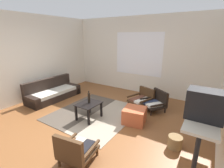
{
  "coord_description": "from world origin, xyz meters",
  "views": [
    {
      "loc": [
        2.33,
        -2.34,
        2.04
      ],
      "look_at": [
        0.09,
        1.14,
        0.78
      ],
      "focal_mm": 25.58,
      "sensor_mm": 36.0,
      "label": 1
    }
  ],
  "objects": [
    {
      "name": "area_rug",
      "position": [
        -0.21,
        0.73,
        0.01
      ],
      "size": [
        2.01,
        2.18,
        0.01
      ],
      "color": "#4C4238",
      "rests_on": "ground"
    },
    {
      "name": "armchair_corner",
      "position": [
        1.11,
        1.83,
        0.25
      ],
      "size": [
        0.79,
        0.78,
        0.57
      ],
      "color": "black",
      "rests_on": "ground"
    },
    {
      "name": "couch",
      "position": [
        -2.06,
        0.81,
        0.21
      ],
      "size": [
        0.73,
        1.76,
        0.67
      ],
      "color": "black",
      "rests_on": "ground"
    },
    {
      "name": "side_wall_left",
      "position": [
        -2.66,
        0.3,
        1.35
      ],
      "size": [
        0.12,
        6.6,
        2.7
      ],
      "primitive_type": "cube",
      "color": "silver",
      "rests_on": "ground"
    },
    {
      "name": "ground_plane",
      "position": [
        0.0,
        0.0,
        0.0
      ],
      "size": [
        7.8,
        7.8,
        0.0
      ],
      "primitive_type": "plane",
      "color": "brown"
    },
    {
      "name": "clay_vase",
      "position": [
        2.31,
        0.75,
        1.01
      ],
      "size": [
        0.25,
        0.25,
        0.28
      ],
      "color": "brown",
      "rests_on": "console_shelf"
    },
    {
      "name": "far_wall_with_window",
      "position": [
        0.0,
        3.06,
        1.35
      ],
      "size": [
        5.6,
        0.13,
        2.7
      ],
      "color": "silver",
      "rests_on": "ground"
    },
    {
      "name": "armchair_striped_foreground",
      "position": [
        0.66,
        -0.85,
        0.26
      ],
      "size": [
        0.61,
        0.63,
        0.59
      ],
      "color": "#472D19",
      "rests_on": "ground"
    },
    {
      "name": "armchair_by_window",
      "position": [
        0.68,
        1.89,
        0.24
      ],
      "size": [
        0.72,
        0.76,
        0.53
      ],
      "color": "#472D19",
      "rests_on": "ground"
    },
    {
      "name": "crt_television",
      "position": [
        2.31,
        0.09,
        1.11
      ],
      "size": [
        0.48,
        0.32,
        0.43
      ],
      "color": "black",
      "rests_on": "console_shelf"
    },
    {
      "name": "ottoman_orange",
      "position": [
        0.9,
        0.88,
        0.18
      ],
      "size": [
        0.59,
        0.59,
        0.37
      ],
      "primitive_type": "cube",
      "rotation": [
        0.0,
        0.0,
        0.19
      ],
      "color": "#BC5633",
      "rests_on": "ground"
    },
    {
      "name": "wicker_basket",
      "position": [
        1.94,
        0.45,
        0.12
      ],
      "size": [
        0.26,
        0.26,
        0.23
      ],
      "primitive_type": "cylinder",
      "color": "olive",
      "rests_on": "ground"
    },
    {
      "name": "console_shelf",
      "position": [
        2.31,
        0.35,
        0.79
      ],
      "size": [
        0.43,
        1.48,
        0.9
      ],
      "color": "beige",
      "rests_on": "ground"
    },
    {
      "name": "coffee_table",
      "position": [
        -0.15,
        0.42,
        0.33
      ],
      "size": [
        0.48,
        0.58,
        0.42
      ],
      "color": "black",
      "rests_on": "ground"
    },
    {
      "name": "glass_bottle",
      "position": [
        -0.16,
        0.45,
        0.56
      ],
      "size": [
        0.06,
        0.06,
        0.32
      ],
      "color": "black",
      "rests_on": "coffee_table"
    }
  ]
}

